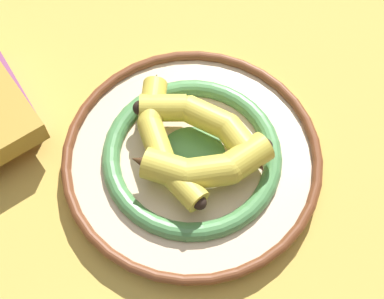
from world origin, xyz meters
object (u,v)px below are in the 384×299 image
object	(u,v)px
banana_a	(162,141)
banana_b	(204,167)
decorative_bowl	(192,157)
banana_c	(206,124)

from	to	relation	value
banana_a	banana_b	size ratio (longest dim) A/B	1.02
decorative_bowl	banana_a	xyz separation A→B (m)	(0.01, -0.04, 0.03)
banana_a	banana_b	xyz separation A→B (m)	(0.01, 0.06, 0.00)
banana_a	decorative_bowl	bearing A→B (deg)	62.62
decorative_bowl	banana_b	distance (m)	0.05
banana_a	banana_c	size ratio (longest dim) A/B	0.83
banana_a	banana_c	bearing A→B (deg)	94.88
banana_c	banana_b	bearing A→B (deg)	115.44
decorative_bowl	banana_a	bearing A→B (deg)	-72.93
banana_a	banana_c	xyz separation A→B (m)	(-0.05, 0.04, 0.00)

